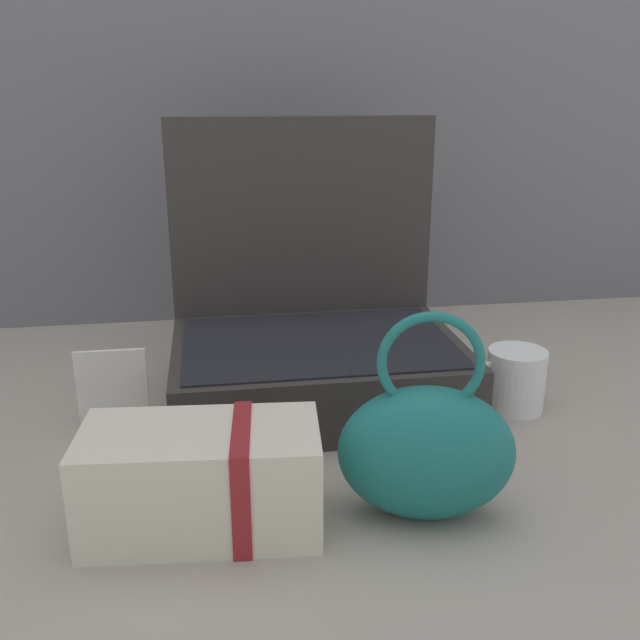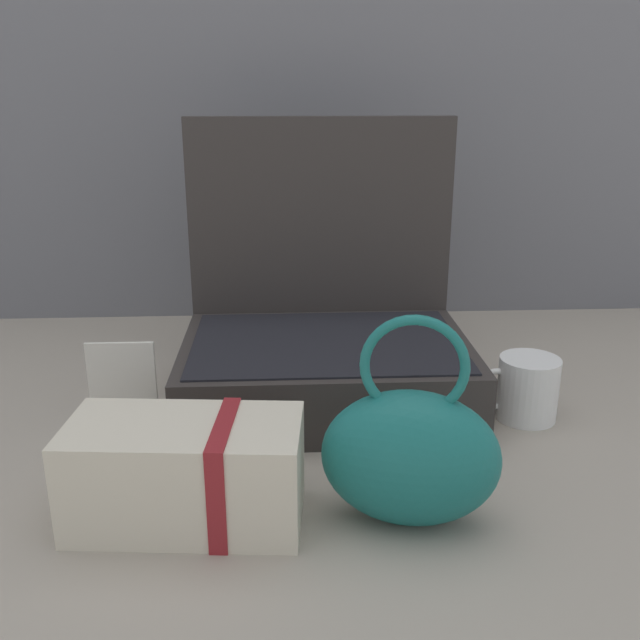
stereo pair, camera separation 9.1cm
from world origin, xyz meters
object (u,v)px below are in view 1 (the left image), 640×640
Objects in this scene: coffee_mug at (514,380)px; teal_pouch_handbag at (426,449)px; cream_toiletry_bag at (205,479)px; info_card_left at (113,390)px; open_suitcase at (314,340)px.

teal_pouch_handbag is at bearing -131.16° from coffee_mug.
cream_toiletry_bag reaches higher than info_card_left.
coffee_mug is at bearing -19.94° from open_suitcase.
coffee_mug is at bearing -2.24° from info_card_left.
coffee_mug is (0.29, -0.11, -0.04)m from open_suitcase.
open_suitcase is at bearing 101.71° from teal_pouch_handbag.
open_suitcase reaches higher than cream_toiletry_bag.
cream_toiletry_bag is 0.52m from coffee_mug.
open_suitcase is 0.31m from info_card_left.
coffee_mug is (0.22, 0.25, -0.04)m from teal_pouch_handbag.
coffee_mug is at bearing 48.84° from teal_pouch_handbag.
info_card_left is at bearing 177.31° from coffee_mug.
info_card_left is at bearing -165.51° from open_suitcase.
teal_pouch_handbag is 1.96× the size of coffee_mug.
coffee_mug is 0.59m from info_card_left.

